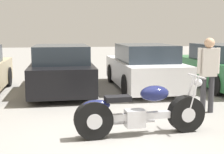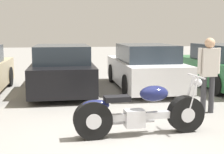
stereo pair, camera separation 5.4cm
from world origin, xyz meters
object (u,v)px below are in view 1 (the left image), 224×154
at_px(parked_car_white, 144,68).
at_px(person_standing, 208,69).
at_px(motorcycle, 140,112).
at_px(parked_car_black, 62,70).
at_px(parked_car_green, 222,67).

xyz_separation_m(parked_car_white, person_standing, (0.62, -3.12, 0.34)).
xyz_separation_m(motorcycle, parked_car_white, (1.25, 4.35, 0.24)).
height_order(parked_car_black, parked_car_white, same).
height_order(motorcycle, parked_car_white, parked_car_white).
xyz_separation_m(motorcycle, parked_car_black, (-1.32, 4.32, 0.24)).
bearing_deg(parked_car_white, parked_car_green, -4.52).
relative_size(parked_car_green, person_standing, 2.48).
xyz_separation_m(parked_car_black, parked_car_green, (5.14, -0.18, 0.00)).
relative_size(motorcycle, parked_car_white, 0.57).
bearing_deg(person_standing, parked_car_green, 56.20).
bearing_deg(parked_car_green, parked_car_black, 178.01).
bearing_deg(parked_car_green, person_standing, -123.80).
height_order(parked_car_green, person_standing, person_standing).
height_order(motorcycle, person_standing, person_standing).
distance_m(parked_car_black, parked_car_white, 2.57).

